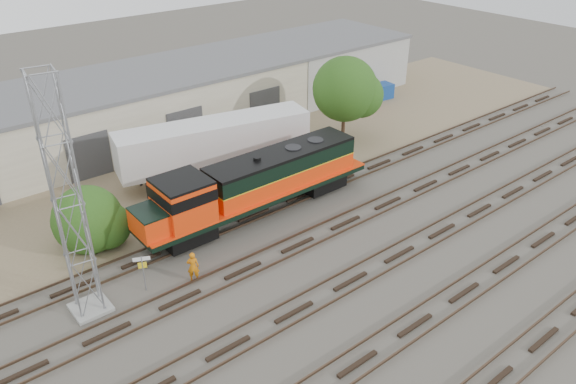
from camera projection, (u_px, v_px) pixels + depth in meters
ground at (314, 257)px, 32.69m from camera, size 140.00×140.00×0.00m
dirt_strip at (184, 168)px, 42.88m from camera, size 80.00×16.00×0.02m
tracks at (350, 281)px, 30.61m from camera, size 80.00×20.40×0.28m
warehouse at (134, 107)px, 47.06m from camera, size 58.40×10.40×5.30m
locomotive at (254, 184)px, 35.72m from camera, size 16.70×2.93×4.01m
signal_tower at (69, 206)px, 25.78m from camera, size 1.84×1.84×12.50m
sign_post at (143, 267)px, 29.32m from camera, size 0.83×0.41×2.19m
worker at (193, 267)px, 30.40m from camera, size 0.79×0.72×1.81m
semi_trailer at (219, 142)px, 40.59m from camera, size 14.36×5.76×4.33m
dumpster_blue at (383, 91)px, 56.65m from camera, size 1.74×1.65×1.50m
dumpster_red at (366, 99)px, 54.53m from camera, size 1.61×1.52×1.40m
tree_mid at (92, 221)px, 32.96m from camera, size 4.32×4.11×4.11m
tree_east at (349, 91)px, 45.51m from camera, size 5.57×5.30×7.16m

